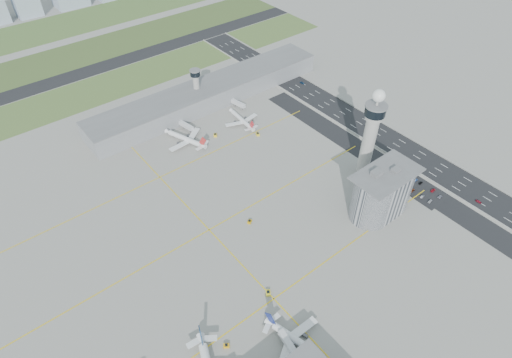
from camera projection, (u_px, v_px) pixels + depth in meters
ground at (292, 228)px, 257.25m from camera, size 1000.00×1000.00×0.00m
grass_strip_0 at (105, 88)px, 377.68m from camera, size 480.00×50.00×0.08m
grass_strip_1 at (73, 57)px, 420.90m from camera, size 480.00×60.00×0.08m
grass_strip_2 at (45, 30)px, 467.00m from camera, size 480.00×70.00×0.08m
runway at (88, 71)px, 398.99m from camera, size 480.00×22.00×0.10m
highway at (410, 153)px, 310.04m from camera, size 28.00×500.00×0.10m
barrier_left at (398, 160)px, 303.24m from camera, size 0.60×500.00×1.20m
barrier_right at (422, 145)px, 316.10m from camera, size 0.60×500.00×1.20m
landside_road at (399, 174)px, 292.80m from camera, size 18.00×260.00×0.08m
parking_lot at (412, 185)px, 284.96m from camera, size 20.00×44.00×0.10m
taxiway_line_h_0 at (274, 299)px, 221.59m from camera, size 260.00×0.60×0.01m
taxiway_line_h_1 at (209, 230)px, 256.16m from camera, size 260.00×0.60×0.01m
taxiway_line_h_2 at (160, 177)px, 290.73m from camera, size 260.00×0.60×0.01m
taxiway_line_v at (209, 230)px, 256.16m from camera, size 0.60×260.00×0.01m
control_tower at (371, 130)px, 271.25m from camera, size 14.00×14.00×64.50m
secondary_tower at (196, 85)px, 344.75m from camera, size 8.60×8.60×31.90m
admin_building at (382, 192)px, 258.11m from camera, size 42.00×24.00×33.50m
terminal_pier at (209, 93)px, 355.56m from camera, size 210.00×32.00×15.80m
airplane_near_c at (298, 339)px, 200.07m from camera, size 39.49×43.40×10.26m
airplane_far_a at (184, 136)px, 316.14m from camera, size 44.24×47.81×10.92m
airplane_far_b at (241, 117)px, 335.30m from camera, size 31.94×36.62×9.59m
jet_bridge_near_2 at (296, 358)px, 195.83m from camera, size 5.39×14.31×5.70m
jet_bridge_far_0 at (180, 124)px, 332.30m from camera, size 5.39×14.31×5.70m
jet_bridge_far_1 at (232, 102)px, 355.27m from camera, size 5.39×14.31×5.70m
tug_1 at (226, 346)px, 202.18m from camera, size 3.54×3.33×1.70m
tug_2 at (268, 293)px, 223.20m from camera, size 3.85×4.09×1.96m
tug_3 at (250, 221)px, 260.01m from camera, size 3.61×3.28×1.73m
tug_4 at (215, 135)px, 324.52m from camera, size 3.92×4.19×2.01m
tug_5 at (258, 134)px, 325.41m from camera, size 3.34×3.94×1.94m
car_lot_0 at (430, 201)px, 273.11m from camera, size 3.93×1.95×1.29m
car_lot_1 at (422, 196)px, 276.23m from camera, size 3.84×1.55×1.24m
car_lot_2 at (412, 190)px, 280.62m from camera, size 4.10×2.08×1.11m
car_lot_3 at (401, 184)px, 284.81m from camera, size 4.51×2.43×1.24m
car_lot_4 at (396, 179)px, 288.37m from camera, size 3.54×1.61×1.18m
car_lot_5 at (384, 173)px, 292.81m from camera, size 3.44×1.61×1.09m
car_lot_6 at (440, 197)px, 276.22m from camera, size 4.12×2.24×1.10m
car_lot_7 at (433, 190)px, 280.51m from camera, size 4.50×2.09×1.27m
car_lot_8 at (421, 183)px, 285.76m from camera, size 3.59×1.59×1.20m
car_lot_9 at (416, 180)px, 287.84m from camera, size 3.86×1.55×1.25m
car_lot_10 at (405, 174)px, 292.00m from camera, size 4.61×2.32×1.25m
car_lot_11 at (395, 167)px, 297.89m from camera, size 4.06×1.67×1.18m
car_hw_0 at (479, 202)px, 272.84m from camera, size 1.85×3.84×1.27m
car_hw_1 at (367, 127)px, 333.09m from camera, size 1.56×3.64×1.17m
car_hw_2 at (302, 83)px, 382.55m from camera, size 2.64×4.69×1.24m
car_hw_4 at (249, 63)px, 410.15m from camera, size 1.55×3.84×1.31m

